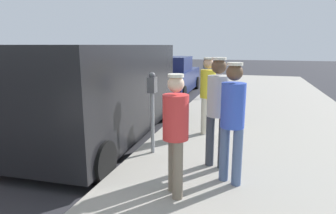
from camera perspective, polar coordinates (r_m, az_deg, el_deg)
The scene contains 10 objects.
ground_plane at distance 5.72m, azimuth -18.17°, elevation -10.58°, with size 80.00×80.00×0.00m, color #2D2D33.
sidewalk_slab at distance 4.79m, azimuth 20.22°, elevation -14.32°, with size 5.00×32.00×0.15m, color #9E998E.
parking_meter_near at distance 5.29m, azimuth -3.12°, elevation 1.58°, with size 0.14×0.18×1.52m.
parking_meter_far at distance 11.04m, azimuth 7.34°, elevation 6.99°, with size 0.14×0.18×1.52m.
pedestrian_in_yellow at distance 6.59m, azimuth 7.82°, elevation 3.26°, with size 0.34×0.34×1.73m.
pedestrian_in_gray at distance 4.72m, azimuth 9.72°, elevation 0.34°, with size 0.35×0.34×1.81m.
pedestrian_in_red at distance 3.78m, azimuth 1.51°, elevation -4.18°, with size 0.34×0.34×1.64m.
pedestrian_in_blue at distance 4.20m, azimuth 12.59°, elevation -1.67°, with size 0.34×0.34×1.76m.
parked_van at distance 6.76m, azimuth -12.48°, elevation 3.39°, with size 2.31×5.27×2.15m.
parked_sedan_ahead at distance 13.04m, azimuth 0.67°, elevation 5.95°, with size 2.06×4.45×1.65m.
Camera 1 is at (3.10, -4.30, 2.15)m, focal length 30.94 mm.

